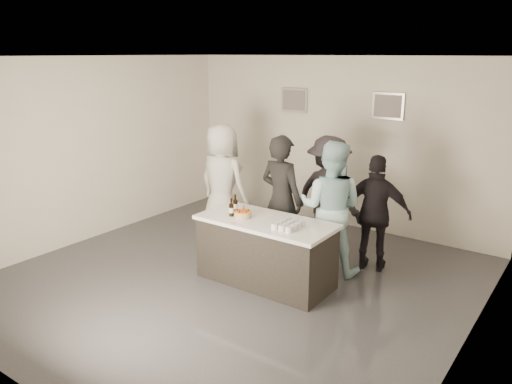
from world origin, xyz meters
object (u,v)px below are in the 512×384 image
cake (243,215)px  person_main_blue (331,208)px  person_guest_right (376,213)px  beer_bottle_a (235,203)px  bar_counter (266,251)px  person_main_black (281,200)px  beer_bottle_b (231,207)px  person_guest_back (328,194)px  person_guest_left (222,182)px

cake → person_main_blue: size_ratio=0.12×
person_guest_right → cake: bearing=31.9°
beer_bottle_a → person_main_blue: size_ratio=0.14×
bar_counter → person_main_black: bearing=106.9°
beer_bottle_b → person_guest_right: size_ratio=0.15×
person_guest_back → beer_bottle_a: bearing=76.6°
beer_bottle_b → person_main_black: size_ratio=0.13×
person_main_black → person_main_blue: 0.75m
beer_bottle_b → person_guest_back: 1.77m
beer_bottle_a → person_guest_back: size_ratio=0.14×
cake → person_guest_left: bearing=138.8°
beer_bottle_b → person_main_blue: person_main_blue is taller
person_guest_back → beer_bottle_b: bearing=81.2°
person_main_blue → person_guest_back: bearing=-72.6°
person_guest_left → cake: bearing=143.0°
bar_counter → beer_bottle_b: bearing=-163.8°
beer_bottle_a → person_guest_back: 1.63m
person_main_black → person_guest_right: bearing=-150.0°
person_main_blue → person_guest_left: person_guest_left is taller
person_main_black → person_guest_right: (1.23, 0.56, -0.12)m
person_main_blue → person_guest_left: 2.10m
beer_bottle_b → person_guest_back: bearing=70.3°
cake → person_guest_left: size_ratio=0.12×
person_main_blue → person_guest_left: size_ratio=0.98×
person_main_blue → person_guest_right: person_main_blue is taller
bar_counter → person_main_black: 0.91m
cake → person_main_black: (0.09, 0.81, 0.03)m
person_guest_back → person_guest_left: bearing=27.5°
bar_counter → person_guest_back: bearing=85.4°
cake → person_main_blue: person_main_blue is taller
cake → person_guest_back: 1.68m
beer_bottle_a → person_main_blue: person_main_blue is taller
person_guest_left → person_main_blue: bearing=179.7°
beer_bottle_a → person_guest_right: size_ratio=0.15×
cake → person_guest_right: bearing=46.0°
person_guest_right → beer_bottle_a: bearing=24.3°
cake → beer_bottle_a: beer_bottle_a is taller
person_guest_left → person_guest_back: (1.70, 0.51, -0.05)m
person_main_blue → person_guest_back: (-0.40, 0.67, -0.03)m
cake → beer_bottle_a: 0.29m
bar_counter → cake: 0.59m
bar_counter → person_main_blue: person_main_blue is taller
bar_counter → beer_bottle_a: beer_bottle_a is taller
beer_bottle_a → person_guest_right: bearing=38.3°
person_guest_right → person_guest_back: 0.93m
person_guest_left → bar_counter: bearing=151.4°
bar_counter → beer_bottle_a: bearing=175.5°
person_main_black → person_guest_right: person_main_black is taller
cake → person_guest_right: size_ratio=0.14×
person_guest_left → person_guest_right: size_ratio=1.15×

